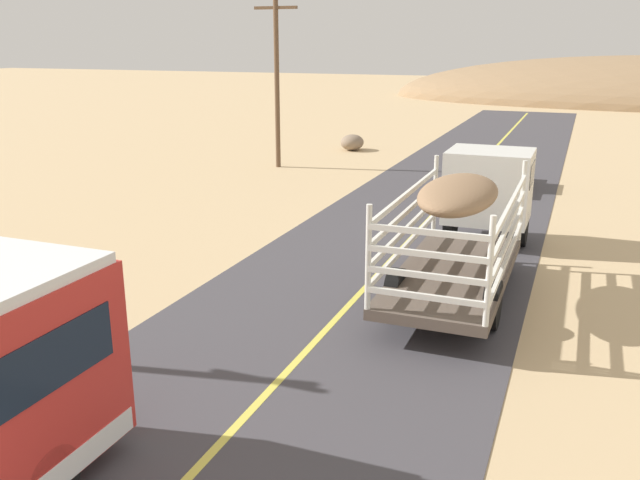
# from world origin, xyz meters

# --- Properties ---
(livestock_truck) EXTENTS (2.53, 9.70, 3.02)m
(livestock_truck) POSITION_xyz_m (2.26, 15.42, 1.79)
(livestock_truck) COLOR silver
(livestock_truck) RESTS_ON road_surface
(car_far) EXTENTS (1.80, 4.40, 1.46)m
(car_far) POSITION_xyz_m (1.36, 26.17, 0.69)
(car_far) COLOR #8C7259
(car_far) RESTS_ON road_surface
(power_pole_mid) EXTENTS (2.20, 0.24, 8.19)m
(power_pole_mid) POSITION_xyz_m (-9.36, 27.24, 4.39)
(power_pole_mid) COLOR brown
(power_pole_mid) RESTS_ON ground
(boulder_near_shoulder) EXTENTS (1.31, 1.55, 0.90)m
(boulder_near_shoulder) POSITION_xyz_m (-7.63, 33.66, 0.45)
(boulder_near_shoulder) COLOR #84705B
(boulder_near_shoulder) RESTS_ON ground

